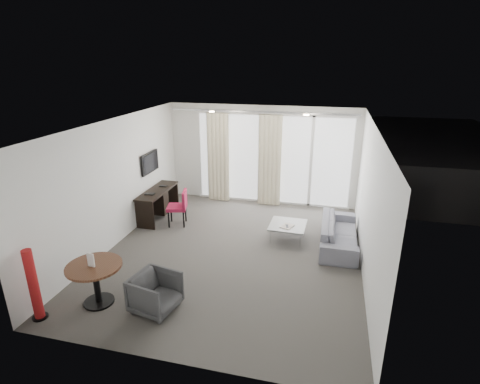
% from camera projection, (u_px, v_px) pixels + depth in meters
% --- Properties ---
extents(floor, '(5.00, 6.00, 0.00)m').
position_uv_depth(floor, '(233.00, 253.00, 7.60)').
color(floor, '#46433E').
rests_on(floor, ground).
extents(ceiling, '(5.00, 6.00, 0.00)m').
position_uv_depth(ceiling, '(232.00, 125.00, 6.71)').
color(ceiling, white).
rests_on(ceiling, ground).
extents(wall_left, '(0.00, 6.00, 2.60)m').
position_uv_depth(wall_left, '(116.00, 183.00, 7.72)').
color(wall_left, silver).
rests_on(wall_left, ground).
extents(wall_right, '(0.00, 6.00, 2.60)m').
position_uv_depth(wall_right, '(369.00, 204.00, 6.59)').
color(wall_right, silver).
rests_on(wall_right, ground).
extents(wall_front, '(5.00, 0.00, 2.60)m').
position_uv_depth(wall_front, '(167.00, 276.00, 4.42)').
color(wall_front, silver).
rests_on(wall_front, ground).
extents(window_panel, '(4.00, 0.02, 2.38)m').
position_uv_depth(window_panel, '(273.00, 160.00, 9.85)').
color(window_panel, white).
rests_on(window_panel, ground).
extents(window_frame, '(4.10, 0.06, 2.44)m').
position_uv_depth(window_frame, '(273.00, 160.00, 9.83)').
color(window_frame, white).
rests_on(window_frame, ground).
extents(curtain_left, '(0.60, 0.20, 2.38)m').
position_uv_depth(curtain_left, '(218.00, 158.00, 10.02)').
color(curtain_left, beige).
rests_on(curtain_left, ground).
extents(curtain_right, '(0.60, 0.20, 2.38)m').
position_uv_depth(curtain_right, '(270.00, 161.00, 9.71)').
color(curtain_right, beige).
rests_on(curtain_right, ground).
extents(curtain_track, '(4.80, 0.04, 0.04)m').
position_uv_depth(curtain_track, '(261.00, 112.00, 9.34)').
color(curtain_track, '#B2B2B7').
rests_on(curtain_track, ceiling).
extents(downlight_a, '(0.12, 0.12, 0.02)m').
position_uv_depth(downlight_a, '(212.00, 112.00, 8.38)').
color(downlight_a, '#FFE0B2').
rests_on(downlight_a, ceiling).
extents(downlight_b, '(0.12, 0.12, 0.02)m').
position_uv_depth(downlight_b, '(306.00, 115.00, 7.91)').
color(downlight_b, '#FFE0B2').
rests_on(downlight_b, ceiling).
extents(desk, '(0.47, 1.51, 0.71)m').
position_uv_depth(desk, '(158.00, 204.00, 9.18)').
color(desk, black).
rests_on(desk, floor).
extents(tv, '(0.05, 0.80, 0.50)m').
position_uv_depth(tv, '(150.00, 162.00, 9.02)').
color(tv, black).
rests_on(tv, wall_left).
extents(desk_chair, '(0.55, 0.53, 0.85)m').
position_uv_depth(desk_chair, '(177.00, 208.00, 8.74)').
color(desk_chair, maroon).
rests_on(desk_chair, floor).
extents(round_table, '(1.10, 1.10, 0.69)m').
position_uv_depth(round_table, '(97.00, 284.00, 5.94)').
color(round_table, '#4A2918').
rests_on(round_table, floor).
extents(menu_card, '(0.12, 0.03, 0.23)m').
position_uv_depth(menu_card, '(91.00, 265.00, 5.78)').
color(menu_card, white).
rests_on(menu_card, round_table).
extents(red_lamp, '(0.29, 0.29, 1.15)m').
position_uv_depth(red_lamp, '(33.00, 285.00, 5.51)').
color(red_lamp, maroon).
rests_on(red_lamp, floor).
extents(tub_armchair, '(0.78, 0.77, 0.61)m').
position_uv_depth(tub_armchair, '(155.00, 293.00, 5.79)').
color(tub_armchair, '#373739').
rests_on(tub_armchair, floor).
extents(coffee_table, '(0.79, 0.79, 0.34)m').
position_uv_depth(coffee_table, '(287.00, 232.00, 8.12)').
color(coffee_table, gray).
rests_on(coffee_table, floor).
extents(remote, '(0.08, 0.16, 0.02)m').
position_uv_depth(remote, '(287.00, 226.00, 7.94)').
color(remote, black).
rests_on(remote, coffee_table).
extents(magazine, '(0.31, 0.34, 0.02)m').
position_uv_depth(magazine, '(287.00, 226.00, 7.95)').
color(magazine, gray).
rests_on(magazine, coffee_table).
extents(sofa, '(0.73, 1.88, 0.55)m').
position_uv_depth(sofa, '(339.00, 233.00, 7.83)').
color(sofa, slate).
rests_on(sofa, floor).
extents(terrace_slab, '(5.60, 3.00, 0.12)m').
position_uv_depth(terrace_slab, '(279.00, 187.00, 11.66)').
color(terrace_slab, '#4D4D50').
rests_on(terrace_slab, ground).
extents(rattan_chair_a, '(0.55, 0.55, 0.76)m').
position_uv_depth(rattan_chair_a, '(289.00, 182.00, 10.72)').
color(rattan_chair_a, '#503727').
rests_on(rattan_chair_a, terrace_slab).
extents(rattan_chair_b, '(0.65, 0.65, 0.72)m').
position_uv_depth(rattan_chair_b, '(320.00, 176.00, 11.25)').
color(rattan_chair_b, '#503727').
rests_on(rattan_chair_b, terrace_slab).
extents(rattan_table, '(0.68, 0.68, 0.52)m').
position_uv_depth(rattan_table, '(299.00, 185.00, 10.83)').
color(rattan_table, '#503727').
rests_on(rattan_table, terrace_slab).
extents(balustrade, '(5.50, 0.06, 1.05)m').
position_uv_depth(balustrade, '(286.00, 158.00, 12.79)').
color(balustrade, '#B2B2B7').
rests_on(balustrade, terrace_slab).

